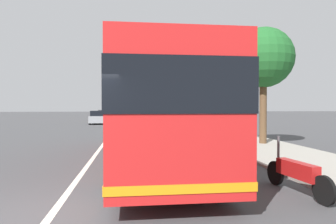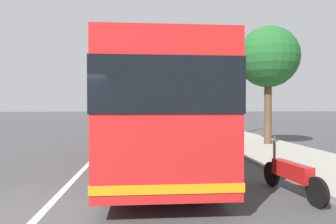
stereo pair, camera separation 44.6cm
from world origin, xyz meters
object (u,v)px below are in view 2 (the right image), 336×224
at_px(car_far_distant, 146,114).
at_px(motorcycle_by_tree, 291,174).
at_px(roadside_tree_mid_block, 268,58).
at_px(coach_bus, 155,108).
at_px(roadside_tree_far_block, 197,74).
at_px(car_side_street, 108,118).
at_px(car_ahead_same_lane, 114,116).
at_px(utility_pole, 233,84).

bearing_deg(car_far_distant, motorcycle_by_tree, -175.55).
xyz_separation_m(motorcycle_by_tree, roadside_tree_mid_block, (7.95, -2.83, 3.90)).
relative_size(coach_bus, roadside_tree_mid_block, 2.00).
height_order(roadside_tree_mid_block, roadside_tree_far_block, roadside_tree_far_block).
bearing_deg(roadside_tree_far_block, coach_bus, 164.97).
relative_size(motorcycle_by_tree, car_far_distant, 0.48).
relative_size(motorcycle_by_tree, car_side_street, 0.55).
xyz_separation_m(car_ahead_same_lane, roadside_tree_mid_block, (-27.97, -10.19, 3.67)).
xyz_separation_m(car_far_distant, roadside_tree_mid_block, (-36.79, -5.70, 3.69)).
relative_size(coach_bus, utility_pole, 1.68).
bearing_deg(car_side_street, coach_bus, 9.16).
relative_size(car_far_distant, utility_pole, 0.66).
height_order(motorcycle_by_tree, car_far_distant, car_far_distant).
bearing_deg(motorcycle_by_tree, car_side_street, 7.04).
bearing_deg(roadside_tree_mid_block, motorcycle_by_tree, 160.42).
bearing_deg(utility_pole, car_far_distant, 10.32).
bearing_deg(car_side_street, utility_pole, 33.23).
distance_m(car_side_street, car_ahead_same_lane, 7.65).
distance_m(car_ahead_same_lane, roadside_tree_mid_block, 30.00).
relative_size(car_ahead_same_lane, car_far_distant, 0.90).
xyz_separation_m(car_ahead_same_lane, car_far_distant, (8.82, -4.49, -0.02)).
bearing_deg(roadside_tree_far_block, car_far_distant, 10.71).
xyz_separation_m(motorcycle_by_tree, car_side_street, (28.28, 7.38, 0.23)).
relative_size(coach_bus, roadside_tree_far_block, 1.72).
relative_size(car_side_street, car_ahead_same_lane, 0.96).
height_order(roadside_tree_mid_block, utility_pole, utility_pole).
distance_m(coach_bus, utility_pole, 10.93).
xyz_separation_m(car_side_street, roadside_tree_mid_block, (-20.33, -10.21, 3.67)).
distance_m(car_ahead_same_lane, utility_pole, 24.66).
relative_size(motorcycle_by_tree, utility_pole, 0.32).
distance_m(roadside_tree_mid_block, utility_pole, 5.74).
bearing_deg(utility_pole, motorcycle_by_tree, 168.43).
height_order(coach_bus, motorcycle_by_tree, coach_bus).
height_order(motorcycle_by_tree, roadside_tree_far_block, roadside_tree_far_block).
relative_size(car_side_street, car_far_distant, 0.86).
height_order(coach_bus, utility_pole, utility_pole).
bearing_deg(roadside_tree_far_block, roadside_tree_mid_block, -174.65).
bearing_deg(motorcycle_by_tree, utility_pole, -19.15).
distance_m(coach_bus, roadside_tree_mid_block, 7.15).
relative_size(coach_bus, car_far_distant, 2.53).
bearing_deg(motorcycle_by_tree, car_ahead_same_lane, 4.00).
distance_m(roadside_tree_far_block, utility_pole, 7.69).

